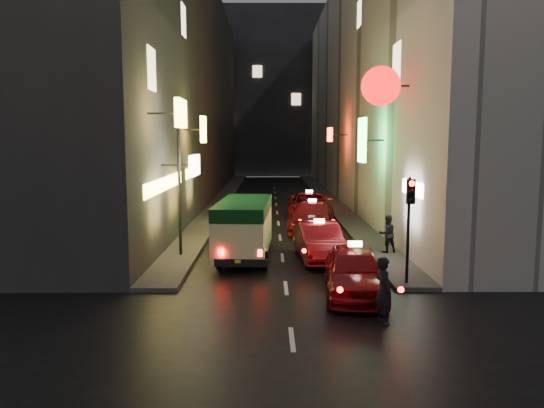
{
  "coord_description": "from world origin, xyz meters",
  "views": [
    {
      "loc": [
        -0.57,
        -8.47,
        4.87
      ],
      "look_at": [
        -0.43,
        13.0,
        2.24
      ],
      "focal_mm": 35.0,
      "sensor_mm": 36.0,
      "label": 1
    }
  ],
  "objects_px": {
    "minibus": "(244,222)",
    "traffic_light": "(410,207)",
    "lamp_post": "(179,168)",
    "pedestrian_crossing": "(383,286)",
    "taxi_near": "(355,267)"
  },
  "relations": [
    {
      "from": "minibus",
      "to": "traffic_light",
      "type": "height_order",
      "value": "traffic_light"
    },
    {
      "from": "traffic_light",
      "to": "lamp_post",
      "type": "bearing_deg",
      "value": 151.09
    },
    {
      "from": "traffic_light",
      "to": "lamp_post",
      "type": "distance_m",
      "value": 9.42
    },
    {
      "from": "pedestrian_crossing",
      "to": "lamp_post",
      "type": "bearing_deg",
      "value": 24.85
    },
    {
      "from": "pedestrian_crossing",
      "to": "traffic_light",
      "type": "bearing_deg",
      "value": -39.72
    },
    {
      "from": "pedestrian_crossing",
      "to": "traffic_light",
      "type": "xyz_separation_m",
      "value": [
        1.55,
        3.39,
        1.66
      ]
    },
    {
      "from": "pedestrian_crossing",
      "to": "lamp_post",
      "type": "height_order",
      "value": "lamp_post"
    },
    {
      "from": "traffic_light",
      "to": "taxi_near",
      "type": "bearing_deg",
      "value": -156.88
    },
    {
      "from": "minibus",
      "to": "lamp_post",
      "type": "height_order",
      "value": "lamp_post"
    },
    {
      "from": "taxi_near",
      "to": "lamp_post",
      "type": "bearing_deg",
      "value": 139.8
    },
    {
      "from": "traffic_light",
      "to": "lamp_post",
      "type": "relative_size",
      "value": 0.56
    },
    {
      "from": "minibus",
      "to": "traffic_light",
      "type": "xyz_separation_m",
      "value": [
        5.56,
        -4.32,
        1.17
      ]
    },
    {
      "from": "traffic_light",
      "to": "lamp_post",
      "type": "height_order",
      "value": "lamp_post"
    },
    {
      "from": "taxi_near",
      "to": "traffic_light",
      "type": "bearing_deg",
      "value": 23.12
    },
    {
      "from": "minibus",
      "to": "taxi_near",
      "type": "xyz_separation_m",
      "value": [
        3.68,
        -5.12,
        -0.61
      ]
    }
  ]
}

